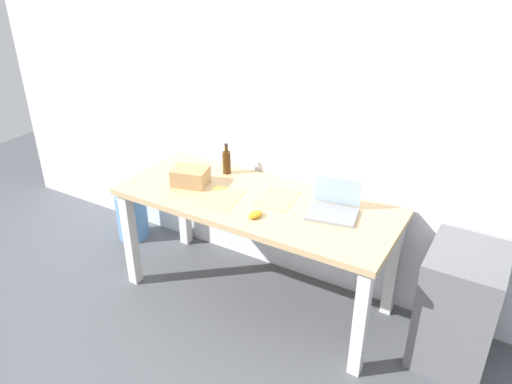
{
  "coord_description": "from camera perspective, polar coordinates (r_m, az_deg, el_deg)",
  "views": [
    {
      "loc": [
        1.36,
        -2.34,
        2.21
      ],
      "look_at": [
        0.0,
        0.0,
        0.8
      ],
      "focal_mm": 35.01,
      "sensor_mm": 36.0,
      "label": 1
    }
  ],
  "objects": [
    {
      "name": "paper_yellow_folder",
      "position": [
        3.09,
        -3.92,
        -0.72
      ],
      "size": [
        0.26,
        0.33,
        0.0
      ],
      "primitive_type": "cube",
      "rotation": [
        0.0,
        0.0,
        0.16
      ],
      "color": "#F4E06B",
      "rests_on": "desk"
    },
    {
      "name": "paper_sheet_near_back",
      "position": [
        3.08,
        2.49,
        -0.77
      ],
      "size": [
        0.25,
        0.32,
        0.0
      ],
      "primitive_type": "cube",
      "rotation": [
        0.0,
        0.0,
        0.13
      ],
      "color": "#F4E06B",
      "rests_on": "desk"
    },
    {
      "name": "laptop_right",
      "position": [
        2.94,
        8.84,
        -1.67
      ],
      "size": [
        0.32,
        0.28,
        0.2
      ],
      "color": "gray",
      "rests_on": "desk"
    },
    {
      "name": "ground_plane",
      "position": [
        3.49,
        0.0,
        -11.67
      ],
      "size": [
        8.0,
        8.0,
        0.0
      ],
      "primitive_type": "plane",
      "color": "#515459"
    },
    {
      "name": "desk",
      "position": [
        3.12,
        0.0,
        -2.46
      ],
      "size": [
        1.76,
        0.71,
        0.75
      ],
      "color": "tan",
      "rests_on": "ground"
    },
    {
      "name": "water_cooler_jug",
      "position": [
        4.13,
        -13.96,
        -2.63
      ],
      "size": [
        0.25,
        0.25,
        0.42
      ],
      "color": "#598CC6",
      "rests_on": "ground"
    },
    {
      "name": "computer_mouse",
      "position": [
        2.88,
        -0.08,
        -2.59
      ],
      "size": [
        0.08,
        0.11,
        0.03
      ],
      "primitive_type": "ellipsoid",
      "rotation": [
        0.0,
        0.0,
        -0.21
      ],
      "color": "gold",
      "rests_on": "desk"
    },
    {
      "name": "cardboard_box",
      "position": [
        3.26,
        -7.49,
        1.78
      ],
      "size": [
        0.26,
        0.22,
        0.11
      ],
      "primitive_type": "cube",
      "rotation": [
        0.0,
        0.0,
        0.26
      ],
      "color": "tan",
      "rests_on": "desk"
    },
    {
      "name": "back_wall",
      "position": [
        3.2,
        3.82,
        11.01
      ],
      "size": [
        5.2,
        0.08,
        2.6
      ],
      "primitive_type": "cube",
      "color": "white",
      "rests_on": "ground"
    },
    {
      "name": "beer_bottle",
      "position": [
        3.38,
        -3.38,
        3.49
      ],
      "size": [
        0.06,
        0.06,
        0.21
      ],
      "color": "#47280F",
      "rests_on": "desk"
    },
    {
      "name": "filing_cabinet",
      "position": [
        3.07,
        22.07,
        -12.05
      ],
      "size": [
        0.4,
        0.48,
        0.71
      ],
      "primitive_type": "cube",
      "color": "slate",
      "rests_on": "ground"
    }
  ]
}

